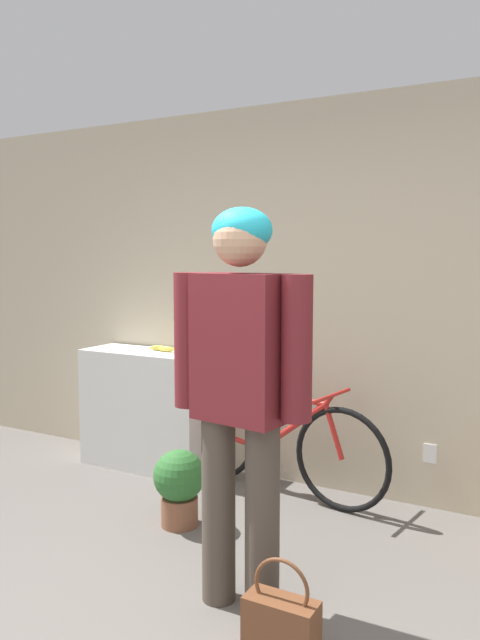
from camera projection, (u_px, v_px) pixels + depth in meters
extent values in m
cube|color=beige|center=(350.00, 299.00, 4.08)|extent=(8.00, 0.06, 2.60)
cube|color=white|center=(430.00, 454.00, 3.89)|extent=(0.08, 0.01, 0.12)
cube|color=white|center=(148.00, 409.00, 4.66)|extent=(1.00, 0.40, 0.88)
cylinder|color=#4C4238|center=(219.00, 509.00, 2.84)|extent=(0.15, 0.15, 0.86)
cylinder|color=#4C4238|center=(262.00, 519.00, 2.73)|extent=(0.15, 0.15, 0.86)
cube|color=maroon|center=(240.00, 348.00, 2.71)|extent=(0.43, 0.26, 0.65)
cylinder|color=maroon|center=(188.00, 340.00, 2.84)|extent=(0.13, 0.13, 0.61)
cylinder|color=maroon|center=(297.00, 348.00, 2.58)|extent=(0.13, 0.13, 0.61)
sphere|color=tan|center=(240.00, 240.00, 2.66)|extent=(0.23, 0.23, 0.23)
ellipsoid|color=#23B7CC|center=(242.00, 230.00, 2.67)|extent=(0.27, 0.24, 0.20)
torus|color=black|center=(217.00, 432.00, 4.44)|extent=(0.66, 0.13, 0.66)
torus|color=black|center=(342.00, 460.00, 3.84)|extent=(0.66, 0.13, 0.66)
cylinder|color=red|center=(238.00, 440.00, 4.33)|extent=(0.38, 0.09, 0.08)
cylinder|color=red|center=(233.00, 411.00, 4.34)|extent=(0.31, 0.08, 0.37)
cylinder|color=red|center=(255.00, 419.00, 4.23)|extent=(0.14, 0.05, 0.40)
cylinder|color=red|center=(292.00, 427.00, 4.05)|extent=(0.52, 0.12, 0.41)
cylinder|color=red|center=(286.00, 397.00, 4.06)|extent=(0.60, 0.12, 0.05)
cylinder|color=red|center=(334.00, 432.00, 3.86)|extent=(0.15, 0.06, 0.34)
cylinder|color=red|center=(329.00, 400.00, 3.86)|extent=(0.07, 0.04, 0.08)
cylinder|color=red|center=(332.00, 396.00, 3.85)|extent=(0.09, 0.46, 0.02)
ellipsoid|color=black|center=(249.00, 386.00, 4.23)|extent=(0.23, 0.11, 0.05)
ellipsoid|color=#EAD64C|center=(166.00, 349.00, 4.58)|extent=(0.14, 0.04, 0.04)
ellipsoid|color=#EAD64C|center=(158.00, 348.00, 4.64)|extent=(0.13, 0.09, 0.04)
ellipsoid|color=#EAD64C|center=(177.00, 349.00, 4.55)|extent=(0.13, 0.09, 0.04)
sphere|color=brown|center=(154.00, 347.00, 4.67)|extent=(0.02, 0.02, 0.02)
cube|color=brown|center=(281.00, 627.00, 2.47)|extent=(0.30, 0.13, 0.23)
torus|color=brown|center=(281.00, 587.00, 2.45)|extent=(0.24, 0.02, 0.24)
cylinder|color=brown|center=(180.00, 511.00, 3.66)|extent=(0.22, 0.22, 0.17)
sphere|color=#2D6B2D|center=(179.00, 476.00, 3.64)|extent=(0.30, 0.30, 0.30)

